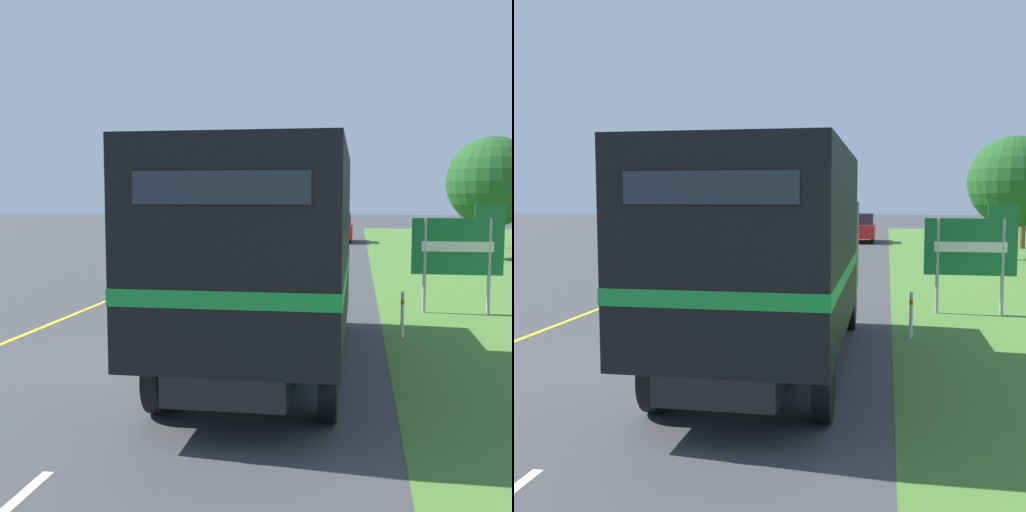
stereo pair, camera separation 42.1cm
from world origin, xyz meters
TOP-DOWN VIEW (x-y plane):
  - ground_plane at (0.00, 0.00)m, footprint 200.00×200.00m
  - edge_line_yellow at (-3.70, 17.35)m, footprint 0.12×66.01m
  - centre_dash_near at (0.00, 0.63)m, footprint 0.12×2.60m
  - centre_dash_mid_a at (0.00, 7.23)m, footprint 0.12×2.60m
  - centre_dash_mid_b at (0.00, 13.83)m, footprint 0.12×2.60m
  - centre_dash_far at (0.00, 20.43)m, footprint 0.12×2.60m
  - centre_dash_farthest at (0.00, 27.03)m, footprint 0.12×2.60m
  - horse_trailer_truck at (1.69, -0.29)m, footprint 2.62×7.99m
  - lead_car_white at (-1.83, 14.42)m, footprint 1.80×4.48m
  - lead_car_red_ahead at (1.93, 31.10)m, footprint 1.80×4.53m
  - lead_car_silver_ahead at (-1.94, 40.31)m, footprint 1.80×3.92m
  - highway_sign at (5.61, 5.54)m, footprint 2.19×0.09m
  - roadside_tree_mid at (9.25, 20.32)m, footprint 4.18×4.18m
  - roadside_tree_far at (11.07, 27.36)m, footprint 3.79×3.79m
  - delineator_post at (4.08, 2.51)m, footprint 0.08×0.08m

SIDE VIEW (x-z plane):
  - ground_plane at x=0.00m, z-range 0.00..0.00m
  - edge_line_yellow at x=-3.70m, z-range 0.00..0.01m
  - centre_dash_near at x=0.00m, z-range 0.00..0.01m
  - centre_dash_mid_a at x=0.00m, z-range 0.00..0.01m
  - centre_dash_mid_b at x=0.00m, z-range 0.00..0.01m
  - centre_dash_far at x=0.00m, z-range 0.00..0.01m
  - centre_dash_farthest at x=0.00m, z-range 0.00..0.01m
  - delineator_post at x=4.08m, z-range 0.03..0.98m
  - lead_car_red_ahead at x=1.93m, z-range 0.01..1.89m
  - lead_car_silver_ahead at x=-1.94m, z-range 0.00..2.03m
  - lead_car_white at x=-1.83m, z-range 0.00..2.04m
  - highway_sign at x=5.61m, z-range 0.28..2.98m
  - horse_trailer_truck at x=1.69m, z-range 0.21..3.77m
  - roadside_tree_mid at x=9.25m, z-range 0.74..6.41m
  - roadside_tree_far at x=11.07m, z-range 0.95..6.66m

